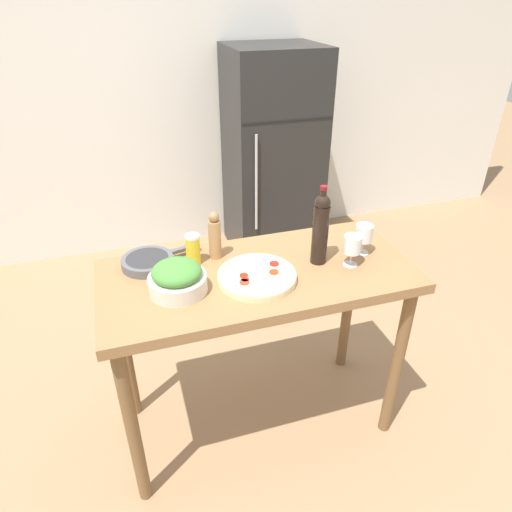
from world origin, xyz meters
TOP-DOWN VIEW (x-y plane):
  - ground_plane at (0.00, 0.00)m, footprint 14.00×14.00m
  - wall_back at (-0.00, 2.11)m, footprint 6.40×0.08m
  - refrigerator at (0.68, 1.75)m, footprint 0.69×0.66m
  - prep_counter at (0.00, 0.00)m, footprint 1.34×0.61m
  - wine_bottle at (0.28, -0.00)m, footprint 0.07×0.07m
  - wine_glass_near at (0.40, -0.07)m, footprint 0.08×0.08m
  - wine_glass_far at (0.50, 0.01)m, footprint 0.08×0.08m
  - pepper_mill at (-0.14, 0.17)m, footprint 0.06×0.06m
  - salad_bowl at (-0.35, -0.04)m, footprint 0.23×0.23m
  - homemade_pizza at (-0.02, -0.06)m, footprint 0.33×0.33m
  - salt_canister at (-0.25, 0.15)m, footprint 0.06×0.06m
  - cast_iron_skillet at (-0.44, 0.19)m, footprint 0.35×0.22m

SIDE VIEW (x-z plane):
  - ground_plane at x=0.00m, z-range 0.00..0.00m
  - prep_counter at x=0.00m, z-range 0.34..1.27m
  - refrigerator at x=0.68m, z-range 0.00..1.62m
  - homemade_pizza at x=-0.02m, z-range 0.93..0.97m
  - cast_iron_skillet at x=-0.44m, z-range 0.93..0.97m
  - salad_bowl at x=-0.35m, z-range 0.92..1.05m
  - salt_canister at x=-0.25m, z-range 0.93..1.07m
  - wine_glass_near at x=0.40m, z-range 0.95..1.09m
  - wine_glass_far at x=0.50m, z-range 0.95..1.09m
  - pepper_mill at x=-0.14m, z-range 0.92..1.15m
  - wine_bottle at x=0.28m, z-range 0.92..1.27m
  - wall_back at x=0.00m, z-range 0.00..2.60m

